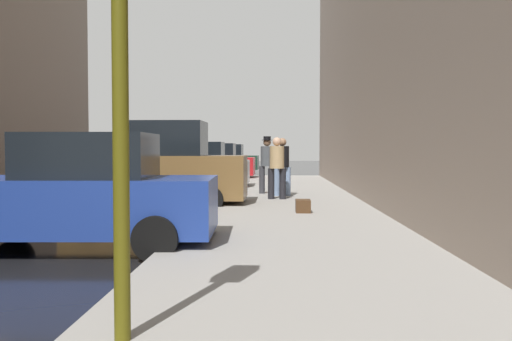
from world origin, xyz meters
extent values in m
cube|color=gray|center=(6.00, 0.00, 0.07)|extent=(4.00, 40.00, 0.15)
cube|color=navy|center=(2.60, -0.83, 0.69)|extent=(4.25, 1.95, 0.84)
cube|color=black|center=(2.80, -0.82, 1.44)|extent=(1.93, 1.62, 0.70)
cylinder|color=black|center=(1.21, 0.05, 0.32)|extent=(0.65, 0.24, 0.64)
cylinder|color=black|center=(3.94, 0.13, 0.32)|extent=(0.65, 0.24, 0.64)
cylinder|color=black|center=(3.99, -1.71, 0.32)|extent=(0.65, 0.24, 0.64)
cube|color=brown|center=(2.60, 5.22, 0.82)|extent=(4.62, 1.89, 1.10)
cube|color=black|center=(2.80, 5.22, 1.80)|extent=(2.09, 1.58, 0.90)
cylinder|color=black|center=(1.11, 6.16, 0.32)|extent=(0.64, 0.23, 0.64)
cylinder|color=black|center=(1.10, 4.32, 0.32)|extent=(0.64, 0.23, 0.64)
cylinder|color=black|center=(4.10, 6.13, 0.32)|extent=(0.64, 0.23, 0.64)
cylinder|color=black|center=(4.09, 4.29, 0.32)|extent=(0.64, 0.23, 0.64)
cube|color=#B7BABF|center=(2.60, 11.69, 0.69)|extent=(4.21, 1.87, 0.84)
cube|color=black|center=(2.80, 11.68, 1.44)|extent=(1.90, 1.58, 0.70)
cylinder|color=black|center=(1.24, 12.61, 0.32)|extent=(0.64, 0.22, 0.64)
cylinder|color=black|center=(1.23, 10.77, 0.32)|extent=(0.64, 0.22, 0.64)
cylinder|color=black|center=(3.97, 12.60, 0.32)|extent=(0.64, 0.22, 0.64)
cylinder|color=black|center=(3.96, 10.76, 0.32)|extent=(0.64, 0.22, 0.64)
cube|color=#B2191E|center=(2.60, 18.03, 0.69)|extent=(4.24, 1.93, 0.84)
cube|color=black|center=(2.80, 18.02, 1.44)|extent=(1.92, 1.60, 0.70)
cylinder|color=black|center=(1.25, 18.98, 0.32)|extent=(0.64, 0.23, 0.64)
cylinder|color=black|center=(1.22, 17.14, 0.32)|extent=(0.64, 0.23, 0.64)
cylinder|color=black|center=(3.98, 18.92, 0.32)|extent=(0.64, 0.23, 0.64)
cylinder|color=black|center=(3.95, 17.08, 0.32)|extent=(0.64, 0.23, 0.64)
cube|color=#193828|center=(2.60, 25.06, 0.69)|extent=(4.26, 1.98, 0.84)
cube|color=black|center=(2.80, 25.05, 1.44)|extent=(1.94, 1.63, 0.70)
cylinder|color=black|center=(1.27, 26.02, 0.32)|extent=(0.65, 0.24, 0.64)
cylinder|color=black|center=(1.20, 24.19, 0.32)|extent=(0.65, 0.24, 0.64)
cylinder|color=black|center=(4.00, 25.93, 0.32)|extent=(0.65, 0.24, 0.64)
cylinder|color=black|center=(3.93, 24.09, 0.32)|extent=(0.65, 0.24, 0.64)
cylinder|color=red|center=(4.45, 7.94, 0.43)|extent=(0.22, 0.22, 0.55)
sphere|color=red|center=(4.45, 7.94, 0.76)|extent=(0.20, 0.20, 0.20)
cylinder|color=red|center=(4.29, 7.94, 0.45)|extent=(0.10, 0.09, 0.09)
cylinder|color=red|center=(4.61, 7.94, 0.45)|extent=(0.10, 0.09, 0.09)
cylinder|color=#514C0F|center=(4.50, -5.32, 1.95)|extent=(0.12, 0.12, 3.60)
cylinder|color=black|center=(5.87, 6.31, 0.57)|extent=(0.19, 0.19, 0.85)
cylinder|color=black|center=(5.55, 6.34, 0.57)|extent=(0.19, 0.19, 0.85)
cylinder|color=tan|center=(5.71, 6.32, 1.31)|extent=(0.43, 0.43, 0.62)
sphere|color=tan|center=(5.71, 6.32, 1.74)|extent=(0.24, 0.24, 0.24)
cylinder|color=#728CB2|center=(5.72, 7.37, 0.57)|extent=(0.18, 0.18, 0.85)
cylinder|color=#728CB2|center=(6.04, 7.37, 0.57)|extent=(0.18, 0.18, 0.85)
cylinder|color=black|center=(5.88, 7.37, 1.31)|extent=(0.40, 0.40, 0.62)
sphere|color=#997051|center=(5.88, 7.37, 1.74)|extent=(0.24, 0.24, 0.24)
cylinder|color=#333338|center=(5.26, 8.25, 0.57)|extent=(0.20, 0.20, 0.85)
cylinder|color=#333338|center=(5.58, 8.28, 0.57)|extent=(0.20, 0.20, 0.85)
cylinder|color=#4C5156|center=(5.42, 8.26, 1.31)|extent=(0.44, 0.44, 0.62)
sphere|color=#997051|center=(5.42, 8.26, 1.74)|extent=(0.24, 0.24, 0.24)
cylinder|color=black|center=(5.42, 8.26, 1.81)|extent=(0.34, 0.34, 0.02)
cylinder|color=black|center=(5.42, 8.26, 1.87)|extent=(0.23, 0.23, 0.11)
cube|color=#472D19|center=(6.27, 3.06, 0.29)|extent=(0.32, 0.44, 0.28)
camera|label=1|loc=(5.61, -9.44, 1.57)|focal=40.00mm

